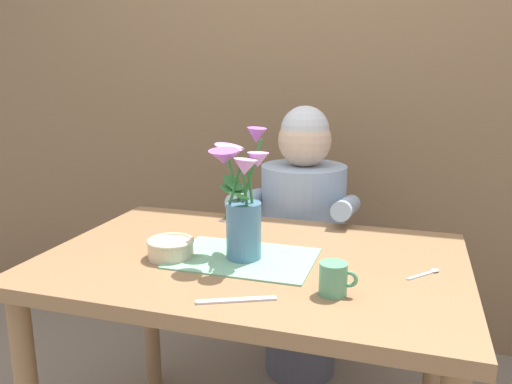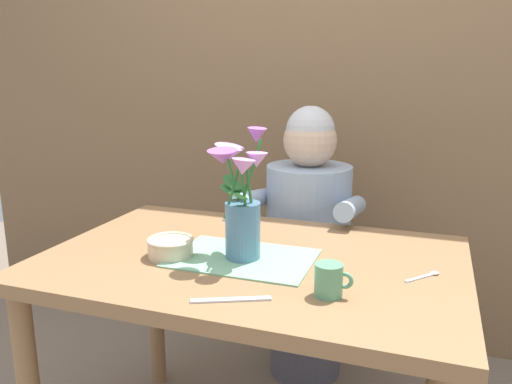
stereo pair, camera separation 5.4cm
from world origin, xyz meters
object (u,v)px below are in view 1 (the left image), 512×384
seated_person (302,246)px  ceramic_bowl (171,248)px  flower_vase (241,201)px  coffee_cup (334,279)px  dinner_knife (236,300)px

seated_person → ceramic_bowl: bearing=-110.0°
flower_vase → ceramic_bowl: bearing=-163.6°
seated_person → flower_vase: 0.73m
seated_person → flower_vase: (-0.04, -0.64, 0.35)m
coffee_cup → ceramic_bowl: bearing=167.5°
ceramic_bowl → coffee_cup: size_ratio=1.46×
ceramic_bowl → coffee_cup: (0.49, -0.11, 0.01)m
flower_vase → coffee_cup: (0.29, -0.17, -0.13)m
coffee_cup → flower_vase: bearing=150.3°
dinner_knife → coffee_cup: bearing=1.7°
seated_person → ceramic_bowl: seated_person is taller
seated_person → coffee_cup: 0.87m
flower_vase → coffee_cup: bearing=-29.7°
flower_vase → dinner_knife: size_ratio=1.93×
flower_vase → ceramic_bowl: size_ratio=2.70×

